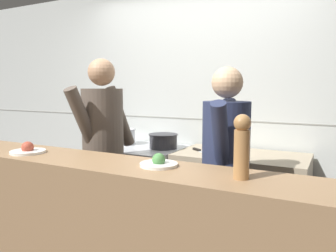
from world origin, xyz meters
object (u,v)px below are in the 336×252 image
at_px(stock_pot, 124,136).
at_px(chefs_knife, 202,151).
at_px(chef_head_cook, 103,148).
at_px(pepper_mill, 242,145).
at_px(chef_sous, 225,170).
at_px(sauce_pot, 163,141).
at_px(oven_range, 141,187).
at_px(plated_dish_appetiser, 159,163).
at_px(plated_dish_main, 28,150).

bearing_deg(stock_pot, chefs_knife, -7.78).
distance_m(stock_pot, chefs_knife, 0.97).
bearing_deg(chef_head_cook, pepper_mill, -15.66).
bearing_deg(stock_pot, chef_sous, -27.68).
bearing_deg(chef_sous, stock_pot, 144.58).
xyz_separation_m(sauce_pot, chef_sous, (0.88, -0.71, -0.04)).
relative_size(stock_pot, sauce_pot, 0.87).
bearing_deg(chef_head_cook, sauce_pot, 80.59).
distance_m(stock_pot, pepper_mill, 2.11).
relative_size(oven_range, chef_head_cook, 0.50).
xyz_separation_m(oven_range, stock_pot, (-0.24, 0.05, 0.52)).
bearing_deg(chef_sous, pepper_mill, -73.33).
height_order(pepper_mill, chef_head_cook, chef_head_cook).
bearing_deg(chefs_knife, oven_range, 173.81).
bearing_deg(chefs_knife, pepper_mill, -59.99).
bearing_deg(sauce_pot, plated_dish_appetiser, -62.67).
bearing_deg(plated_dish_appetiser, plated_dish_main, -174.93).
xyz_separation_m(sauce_pot, plated_dish_appetiser, (0.65, -1.25, 0.10)).
bearing_deg(chef_sous, plated_dish_appetiser, -121.53).
xyz_separation_m(stock_pot, sauce_pot, (0.50, -0.01, -0.01)).
xyz_separation_m(chefs_knife, chef_head_cook, (-0.69, -0.56, 0.06)).
height_order(sauce_pot, plated_dish_main, plated_dish_main).
bearing_deg(pepper_mill, chefs_knife, 120.01).
relative_size(oven_range, pepper_mill, 2.65).
bearing_deg(oven_range, sauce_pot, 9.71).
distance_m(oven_range, chef_head_cook, 0.83).
bearing_deg(chef_sous, chef_head_cook, 170.81).
height_order(oven_range, plated_dish_main, plated_dish_main).
height_order(stock_pot, plated_dish_appetiser, plated_dish_appetiser).
relative_size(oven_range, plated_dish_main, 3.62).
relative_size(plated_dish_appetiser, chef_sous, 0.14).
bearing_deg(sauce_pot, plated_dish_main, -105.09).
relative_size(chefs_knife, chef_sous, 0.19).
height_order(plated_dish_main, chef_sous, chef_sous).
bearing_deg(chefs_knife, sauce_pot, 165.54).
relative_size(plated_dish_main, chef_sous, 0.15).
bearing_deg(stock_pot, oven_range, -12.36).
distance_m(chefs_knife, chef_head_cook, 0.89).
distance_m(chef_head_cook, chef_sous, 1.10).
xyz_separation_m(plated_dish_main, plated_dish_appetiser, (1.01, 0.09, -0.00)).
relative_size(oven_range, stock_pot, 3.35).
xyz_separation_m(pepper_mill, chef_sous, (-0.26, 0.58, -0.29)).
distance_m(plated_dish_main, chef_head_cook, 0.67).
height_order(oven_range, sauce_pot, sauce_pot).
distance_m(stock_pot, chef_head_cook, 0.75).
bearing_deg(chefs_knife, chef_sous, -55.05).
height_order(plated_dish_main, chef_head_cook, chef_head_cook).
distance_m(sauce_pot, plated_dish_main, 1.39).
bearing_deg(chef_sous, oven_range, 141.69).
bearing_deg(sauce_pot, pepper_mill, -48.44).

